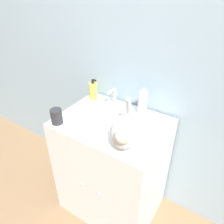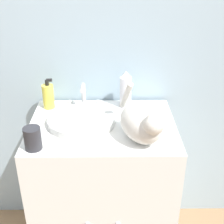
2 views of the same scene
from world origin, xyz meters
The scene contains 8 objects.
wall_back centered at (0.00, 0.61, 1.25)m, with size 6.00×0.05×2.50m.
vanity_cabinet centered at (0.00, 0.28, 0.45)m, with size 0.75×0.58×0.90m.
sink_basin centered at (-0.11, 0.29, 0.91)m, with size 0.35×0.35×0.04m.
faucet centered at (-0.11, 0.47, 0.96)m, with size 0.19×0.11×0.15m.
cat centered at (0.18, 0.13, 0.99)m, with size 0.26×0.36×0.24m.
soap_bottle centered at (-0.30, 0.47, 0.97)m, with size 0.06×0.06×0.17m.
spray_bottle centered at (0.13, 0.48, 1.00)m, with size 0.07×0.07×0.21m.
cup centered at (-0.30, 0.07, 0.95)m, with size 0.08×0.08×0.11m.
Camera 1 is at (0.67, -0.75, 1.76)m, focal length 35.00 mm.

